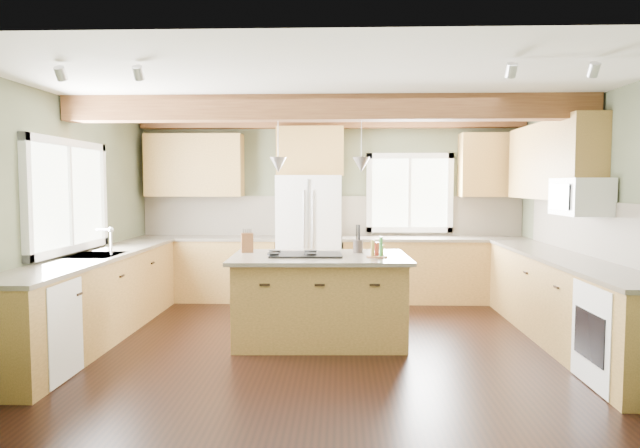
{
  "coord_description": "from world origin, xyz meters",
  "views": [
    {
      "loc": [
        0.13,
        -5.94,
        1.68
      ],
      "look_at": [
        -0.09,
        0.3,
        1.24
      ],
      "focal_mm": 32.0,
      "sensor_mm": 36.0,
      "label": 1
    }
  ],
  "objects": [
    {
      "name": "floor",
      "position": [
        0.0,
        0.0,
        0.0
      ],
      "size": [
        5.6,
        5.6,
        0.0
      ],
      "primitive_type": "plane",
      "color": "black",
      "rests_on": "ground"
    },
    {
      "name": "ceiling",
      "position": [
        0.0,
        0.0,
        2.6
      ],
      "size": [
        5.6,
        5.6,
        0.0
      ],
      "primitive_type": "plane",
      "rotation": [
        3.14,
        0.0,
        0.0
      ],
      "color": "silver",
      "rests_on": "wall_back"
    },
    {
      "name": "wall_back",
      "position": [
        0.0,
        2.5,
        1.3
      ],
      "size": [
        5.6,
        0.0,
        5.6
      ],
      "primitive_type": "plane",
      "rotation": [
        1.57,
        0.0,
        0.0
      ],
      "color": "#464D36",
      "rests_on": "ground"
    },
    {
      "name": "wall_left",
      "position": [
        -2.8,
        0.0,
        1.3
      ],
      "size": [
        0.0,
        5.0,
        5.0
      ],
      "primitive_type": "plane",
      "rotation": [
        1.57,
        0.0,
        1.57
      ],
      "color": "#464D36",
      "rests_on": "ground"
    },
    {
      "name": "wall_right",
      "position": [
        2.8,
        0.0,
        1.3
      ],
      "size": [
        0.0,
        5.0,
        5.0
      ],
      "primitive_type": "plane",
      "rotation": [
        1.57,
        0.0,
        -1.57
      ],
      "color": "#464D36",
      "rests_on": "ground"
    },
    {
      "name": "ceiling_beam",
      "position": [
        0.0,
        0.08,
        2.47
      ],
      "size": [
        5.55,
        0.26,
        0.26
      ],
      "primitive_type": "cube",
      "color": "#502816",
      "rests_on": "ceiling"
    },
    {
      "name": "soffit_trim",
      "position": [
        0.0,
        2.4,
        2.54
      ],
      "size": [
        5.55,
        0.2,
        0.1
      ],
      "primitive_type": "cube",
      "color": "#502816",
      "rests_on": "ceiling"
    },
    {
      "name": "backsplash_back",
      "position": [
        0.0,
        2.48,
        1.21
      ],
      "size": [
        5.58,
        0.03,
        0.58
      ],
      "primitive_type": "cube",
      "color": "brown",
      "rests_on": "wall_back"
    },
    {
      "name": "backsplash_right",
      "position": [
        2.78,
        0.05,
        1.21
      ],
      "size": [
        0.03,
        3.7,
        0.58
      ],
      "primitive_type": "cube",
      "color": "brown",
      "rests_on": "wall_right"
    },
    {
      "name": "base_cab_back_left",
      "position": [
        -1.79,
        2.2,
        0.44
      ],
      "size": [
        2.02,
        0.6,
        0.88
      ],
      "primitive_type": "cube",
      "color": "brown",
      "rests_on": "floor"
    },
    {
      "name": "counter_back_left",
      "position": [
        -1.79,
        2.2,
        0.9
      ],
      "size": [
        2.06,
        0.64,
        0.04
      ],
      "primitive_type": "cube",
      "color": "brown",
      "rests_on": "base_cab_back_left"
    },
    {
      "name": "base_cab_back_right",
      "position": [
        1.49,
        2.2,
        0.44
      ],
      "size": [
        2.62,
        0.6,
        0.88
      ],
      "primitive_type": "cube",
      "color": "brown",
      "rests_on": "floor"
    },
    {
      "name": "counter_back_right",
      "position": [
        1.49,
        2.2,
        0.9
      ],
      "size": [
        2.66,
        0.64,
        0.04
      ],
      "primitive_type": "cube",
      "color": "brown",
      "rests_on": "base_cab_back_right"
    },
    {
      "name": "base_cab_left",
      "position": [
        -2.5,
        0.05,
        0.44
      ],
      "size": [
        0.6,
        3.7,
        0.88
      ],
      "primitive_type": "cube",
      "color": "brown",
      "rests_on": "floor"
    },
    {
      "name": "counter_left",
      "position": [
        -2.5,
        0.05,
        0.9
      ],
      "size": [
        0.64,
        3.74,
        0.04
      ],
      "primitive_type": "cube",
      "color": "brown",
      "rests_on": "base_cab_left"
    },
    {
      "name": "base_cab_right",
      "position": [
        2.5,
        0.05,
        0.44
      ],
      "size": [
        0.6,
        3.7,
        0.88
      ],
      "primitive_type": "cube",
      "color": "brown",
      "rests_on": "floor"
    },
    {
      "name": "counter_right",
      "position": [
        2.5,
        0.05,
        0.9
      ],
      "size": [
        0.64,
        3.74,
        0.04
      ],
      "primitive_type": "cube",
      "color": "brown",
      "rests_on": "base_cab_right"
    },
    {
      "name": "upper_cab_back_left",
      "position": [
        -1.99,
        2.33,
        1.95
      ],
      "size": [
        1.4,
        0.35,
        0.9
      ],
      "primitive_type": "cube",
      "color": "brown",
      "rests_on": "wall_back"
    },
    {
      "name": "upper_cab_over_fridge",
      "position": [
        -0.3,
        2.33,
        2.15
      ],
      "size": [
        0.96,
        0.35,
        0.7
      ],
      "primitive_type": "cube",
      "color": "brown",
      "rests_on": "wall_back"
    },
    {
      "name": "upper_cab_right",
      "position": [
        2.62,
        0.9,
        1.95
      ],
      "size": [
        0.35,
        2.2,
        0.9
      ],
      "primitive_type": "cube",
      "color": "brown",
      "rests_on": "wall_right"
    },
    {
      "name": "upper_cab_back_corner",
      "position": [
        2.3,
        2.33,
        1.95
      ],
      "size": [
        0.9,
        0.35,
        0.9
      ],
      "primitive_type": "cube",
      "color": "brown",
      "rests_on": "wall_back"
    },
    {
      "name": "window_left",
      "position": [
        -2.78,
        0.05,
        1.55
      ],
      "size": [
        0.04,
        1.6,
        1.05
      ],
      "primitive_type": "cube",
      "color": "white",
      "rests_on": "wall_left"
    },
    {
      "name": "window_back",
      "position": [
        1.15,
        2.48,
        1.55
      ],
      "size": [
        1.1,
        0.04,
        1.0
      ],
      "primitive_type": "cube",
      "color": "white",
      "rests_on": "wall_back"
    },
    {
      "name": "sink",
      "position": [
        -2.5,
        0.05,
        0.91
      ],
      "size": [
        0.5,
        0.65,
        0.03
      ],
      "primitive_type": "cube",
      "color": "#262628",
      "rests_on": "counter_left"
    },
    {
      "name": "faucet",
      "position": [
        -2.32,
        0.05,
        1.05
      ],
      "size": [
        0.02,
        0.02,
        0.28
      ],
      "primitive_type": "cylinder",
      "color": "#B2B2B7",
      "rests_on": "sink"
    },
    {
      "name": "dishwasher",
      "position": [
        -2.49,
        -1.25,
        0.43
      ],
      "size": [
        0.6,
        0.6,
        0.84
      ],
      "primitive_type": "cube",
      "color": "white",
      "rests_on": "floor"
    },
    {
      "name": "oven",
      "position": [
        2.49,
        -1.25,
        0.43
      ],
      "size": [
        0.6,
        0.72,
        0.84
      ],
      "primitive_type": "cube",
      "color": "white",
      "rests_on": "floor"
    },
    {
      "name": "microwave",
      "position": [
        2.58,
        -0.05,
        1.55
      ],
      "size": [
        0.4,
        0.7,
        0.38
      ],
      "primitive_type": "cube",
      "color": "white",
      "rests_on": "wall_right"
    },
    {
      "name": "pendant_left",
      "position": [
        -0.52,
        0.06,
        1.88
      ],
      "size": [
        0.18,
        0.18,
        0.16
      ],
      "primitive_type": "cone",
      "rotation": [
        3.14,
        0.0,
        0.0
      ],
      "color": "#B2B2B7",
      "rests_on": "ceiling"
    },
    {
      "name": "pendant_right",
      "position": [
        0.35,
        0.09,
        1.88
      ],
      "size": [
        0.18,
        0.18,
        0.16
      ],
      "primitive_type": "cone",
      "rotation": [
        3.14,
        0.0,
        0.0
      ],
      "color": "#B2B2B7",
      "rests_on": "ceiling"
    },
    {
      "name": "refrigerator",
      "position": [
        -0.3,
        2.12,
        0.9
      ],
      "size": [
        0.9,
        0.74,
        1.8
      ],
      "primitive_type": "cube",
      "color": "white",
      "rests_on": "floor"
    },
    {
      "name": "island",
      "position": [
        -0.08,
        0.08,
        0.44
      ],
      "size": [
        1.79,
        1.13,
        0.88
      ],
      "primitive_type": "cube",
      "rotation": [
        0.0,
        0.0,
        0.03
      ],
      "color": "brown",
      "rests_on": "floor"
    },
    {
      "name": "island_top",
      "position": [
        -0.08,
        0.08,
        0.9
      ],
      "size": [
        1.91,
        1.25,
        0.04
      ],
      "primitive_type": "cube",
      "rotation": [
        0.0,
        0.0,
        0.03
      ],
      "color": "brown",
      "rests_on": "island"
    },
    {
      "name": "cooktop",
      "position": [
        -0.23,
        0.07,
        0.93
      ],
      "size": [
        0.78,
        0.53,
        0.02
      ],
      "primitive_type": "cube",
      "rotation": [
        0.0,
        0.0,
        0.03
      ],
      "color": "black",
      "rests_on": "island_top"
    },
    {
      "name": "knife_block",
      "position": [
        -0.9,
        0.32,
        1.03
      ],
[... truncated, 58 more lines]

